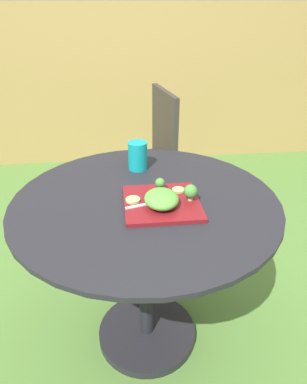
# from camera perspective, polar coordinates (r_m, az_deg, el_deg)

# --- Properties ---
(ground_plane) EXTENTS (12.00, 12.00, 0.00)m
(ground_plane) POSITION_cam_1_polar(r_m,az_deg,el_deg) (1.76, -1.05, -22.19)
(ground_plane) COLOR #4C7533
(bamboo_fence) EXTENTS (8.00, 0.08, 1.36)m
(bamboo_fence) POSITION_cam_1_polar(r_m,az_deg,el_deg) (3.29, -4.77, 16.62)
(bamboo_fence) COLOR #9E7F47
(bamboo_fence) RESTS_ON ground_plane
(patio_table) EXTENTS (0.98, 0.98, 0.73)m
(patio_table) POSITION_cam_1_polar(r_m,az_deg,el_deg) (1.41, -1.22, -9.53)
(patio_table) COLOR black
(patio_table) RESTS_ON ground_plane
(patio_chair) EXTENTS (0.51, 0.51, 0.90)m
(patio_chair) POSITION_cam_1_polar(r_m,az_deg,el_deg) (2.23, -0.96, 6.64)
(patio_chair) COLOR #332D28
(patio_chair) RESTS_ON ground_plane
(salad_plate) EXTENTS (0.27, 0.27, 0.01)m
(salad_plate) POSITION_cam_1_polar(r_m,az_deg,el_deg) (1.24, 1.37, -1.79)
(salad_plate) COLOR maroon
(salad_plate) RESTS_ON patio_table
(drinking_glass) EXTENTS (0.08, 0.08, 0.12)m
(drinking_glass) POSITION_cam_1_polar(r_m,az_deg,el_deg) (1.49, -2.57, 5.69)
(drinking_glass) COLOR #0F8C93
(drinking_glass) RESTS_ON patio_table
(fork) EXTENTS (0.15, 0.06, 0.00)m
(fork) POSITION_cam_1_polar(r_m,az_deg,el_deg) (1.22, -0.43, -1.84)
(fork) COLOR silver
(fork) RESTS_ON salad_plate
(lettuce_mound) EXTENTS (0.12, 0.14, 0.05)m
(lettuce_mound) POSITION_cam_1_polar(r_m,az_deg,el_deg) (1.20, 1.31, -1.11)
(lettuce_mound) COLOR #519338
(lettuce_mound) RESTS_ON salad_plate
(broccoli_floret_0) EXTENTS (0.05, 0.05, 0.06)m
(broccoli_floret_0) POSITION_cam_1_polar(r_m,az_deg,el_deg) (1.23, 6.05, 0.07)
(broccoli_floret_0) COLOR #99B770
(broccoli_floret_0) RESTS_ON salad_plate
(broccoli_floret_1) EXTENTS (0.04, 0.04, 0.05)m
(broccoli_floret_1) POSITION_cam_1_polar(r_m,az_deg,el_deg) (1.29, 1.07, 1.44)
(broccoli_floret_1) COLOR #99B770
(broccoli_floret_1) RESTS_ON salad_plate
(cucumber_slice_0) EXTENTS (0.05, 0.05, 0.01)m
(cucumber_slice_0) POSITION_cam_1_polar(r_m,az_deg,el_deg) (1.31, 4.06, 0.35)
(cucumber_slice_0) COLOR #8EB766
(cucumber_slice_0) RESTS_ON salad_plate
(cucumber_slice_1) EXTENTS (0.05, 0.05, 0.01)m
(cucumber_slice_1) POSITION_cam_1_polar(r_m,az_deg,el_deg) (1.24, -3.36, -1.27)
(cucumber_slice_1) COLOR #8EB766
(cucumber_slice_1) RESTS_ON salad_plate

